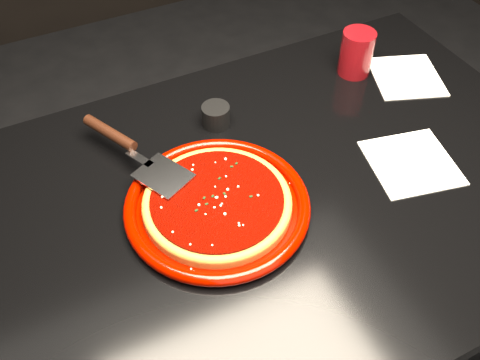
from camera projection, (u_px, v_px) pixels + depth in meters
name	position (u px, v px, depth m)	size (l,w,h in m)	color
table	(266.00, 295.00, 1.26)	(1.20, 0.80, 0.75)	black
plate	(217.00, 205.00, 0.94)	(0.33, 0.33, 0.02)	#700600
pizza_crust	(217.00, 204.00, 0.94)	(0.26, 0.26, 0.01)	olive
pizza_crust_rim	(217.00, 201.00, 0.94)	(0.26, 0.26, 0.02)	olive
pizza_sauce	(217.00, 200.00, 0.93)	(0.23, 0.23, 0.01)	#640500
parmesan_dusting	(217.00, 197.00, 0.93)	(0.23, 0.23, 0.01)	beige
basil_flecks	(217.00, 198.00, 0.93)	(0.21, 0.21, 0.00)	black
pizza_server	(135.00, 151.00, 1.00)	(0.09, 0.32, 0.02)	silver
cup	(356.00, 53.00, 1.19)	(0.07, 0.07, 0.10)	maroon
napkin_a	(411.00, 163.00, 1.03)	(0.16, 0.16, 0.00)	white
napkin_b	(406.00, 77.00, 1.22)	(0.15, 0.16, 0.00)	white
ramekin	(216.00, 115.00, 1.09)	(0.06, 0.06, 0.04)	black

